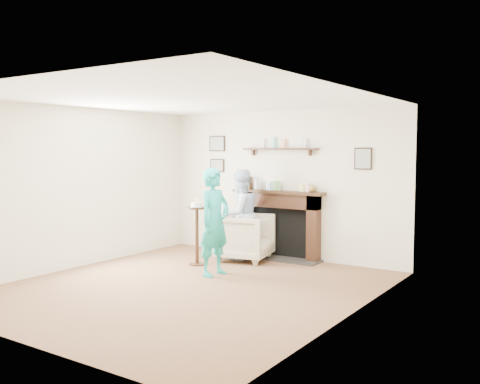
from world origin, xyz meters
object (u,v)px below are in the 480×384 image
object	(u,v)px
pedestal_table	(197,224)
man	(240,259)
woman	(215,275)
armchair	(245,260)

from	to	relation	value
pedestal_table	man	bearing A→B (deg)	64.65
man	woman	distance (m)	1.18
armchair	woman	distance (m)	1.16
man	pedestal_table	bearing A→B (deg)	-7.15
armchair	woman	world-z (taller)	woman
man	pedestal_table	size ratio (longest dim) A/B	1.42
armchair	man	distance (m)	0.10
pedestal_table	armchair	bearing A→B (deg)	58.79
woman	pedestal_table	xyz separation A→B (m)	(-0.66, 0.41, 0.66)
armchair	man	bearing A→B (deg)	77.24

